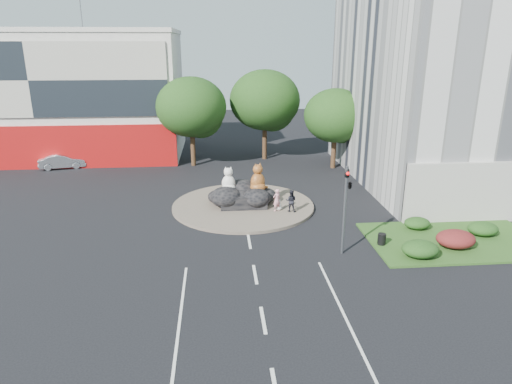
% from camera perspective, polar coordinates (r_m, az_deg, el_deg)
% --- Properties ---
extents(ground, '(120.00, 120.00, 0.00)m').
position_cam_1_polar(ground, '(23.33, -0.11, -10.27)').
color(ground, black).
rests_on(ground, ground).
extents(roundabout_island, '(10.00, 10.00, 0.20)m').
position_cam_1_polar(roundabout_island, '(32.42, -1.62, -1.71)').
color(roundabout_island, brown).
rests_on(roundabout_island, ground).
extents(rock_plinth, '(3.20, 2.60, 0.90)m').
position_cam_1_polar(rock_plinth, '(32.24, -1.63, -0.79)').
color(rock_plinth, black).
rests_on(rock_plinth, roundabout_island).
extents(shophouse_block, '(25.20, 12.30, 17.40)m').
position_cam_1_polar(shophouse_block, '(51.26, -23.94, 11.11)').
color(shophouse_block, silver).
rests_on(shophouse_block, ground).
extents(grass_verge, '(10.00, 6.00, 0.12)m').
position_cam_1_polar(grass_verge, '(29.34, 23.51, -5.57)').
color(grass_verge, '#2C511B').
rests_on(grass_verge, ground).
extents(tree_left, '(6.46, 6.46, 8.27)m').
position_cam_1_polar(tree_left, '(42.97, -7.99, 10.13)').
color(tree_left, '#382314').
rests_on(tree_left, ground).
extents(tree_mid, '(6.84, 6.84, 8.76)m').
position_cam_1_polar(tree_mid, '(45.12, 1.19, 11.07)').
color(tree_mid, '#382314').
rests_on(tree_mid, ground).
extents(tree_right, '(5.70, 5.70, 7.30)m').
position_cam_1_polar(tree_right, '(42.43, 9.95, 9.09)').
color(tree_right, '#382314').
rests_on(tree_right, ground).
extents(hedge_near_green, '(2.00, 1.60, 0.90)m').
position_cam_1_polar(hedge_near_green, '(26.20, 19.85, -6.72)').
color(hedge_near_green, '#183912').
rests_on(hedge_near_green, grass_verge).
extents(hedge_red, '(2.20, 1.76, 0.99)m').
position_cam_1_polar(hedge_red, '(28.09, 23.69, -5.40)').
color(hedge_red, '#4F1516').
rests_on(hedge_red, grass_verge).
extents(hedge_mid_green, '(1.80, 1.44, 0.81)m').
position_cam_1_polar(hedge_mid_green, '(30.55, 26.50, -4.12)').
color(hedge_mid_green, '#183912').
rests_on(hedge_mid_green, grass_verge).
extents(hedge_back_green, '(1.60, 1.28, 0.72)m').
position_cam_1_polar(hedge_back_green, '(30.00, 19.50, -3.69)').
color(hedge_back_green, '#183912').
rests_on(hedge_back_green, grass_verge).
extents(traffic_light, '(0.44, 1.24, 5.00)m').
position_cam_1_polar(traffic_light, '(24.63, 11.37, 0.09)').
color(traffic_light, '#595B60').
rests_on(traffic_light, ground).
extents(street_lamp, '(2.34, 0.22, 8.06)m').
position_cam_1_polar(street_lamp, '(32.62, 21.73, 5.26)').
color(street_lamp, '#595B60').
rests_on(street_lamp, ground).
extents(cat_white, '(1.17, 1.03, 1.81)m').
position_cam_1_polar(cat_white, '(32.05, -3.47, 1.61)').
color(cat_white, silver).
rests_on(cat_white, rock_plinth).
extents(cat_tabby, '(1.63, 1.58, 2.06)m').
position_cam_1_polar(cat_tabby, '(32.01, 0.23, 1.85)').
color(cat_tabby, '#C86529').
rests_on(cat_tabby, rock_plinth).
extents(kitten_calico, '(0.62, 0.59, 0.83)m').
position_cam_1_polar(kitten_calico, '(31.49, -4.11, -1.37)').
color(kitten_calico, silver).
rests_on(kitten_calico, roundabout_island).
extents(kitten_white, '(0.61, 0.58, 0.79)m').
position_cam_1_polar(kitten_white, '(31.23, 2.83, -1.54)').
color(kitten_white, beige).
rests_on(kitten_white, roundabout_island).
extents(pedestrian_pink, '(0.67, 0.59, 1.56)m').
position_cam_1_polar(pedestrian_pink, '(30.90, 2.61, -1.01)').
color(pedestrian_pink, pink).
rests_on(pedestrian_pink, roundabout_island).
extents(pedestrian_dark, '(0.88, 0.76, 1.53)m').
position_cam_1_polar(pedestrian_dark, '(30.86, 4.39, -1.10)').
color(pedestrian_dark, black).
rests_on(pedestrian_dark, roundabout_island).
extents(parked_car, '(4.36, 2.30, 1.37)m').
position_cam_1_polar(parked_car, '(46.01, -23.01, 3.58)').
color(parked_car, '#B0B2B8').
rests_on(parked_car, ground).
extents(litter_bin, '(0.62, 0.62, 0.65)m').
position_cam_1_polar(litter_bin, '(27.13, 15.44, -5.69)').
color(litter_bin, black).
rests_on(litter_bin, grass_verge).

